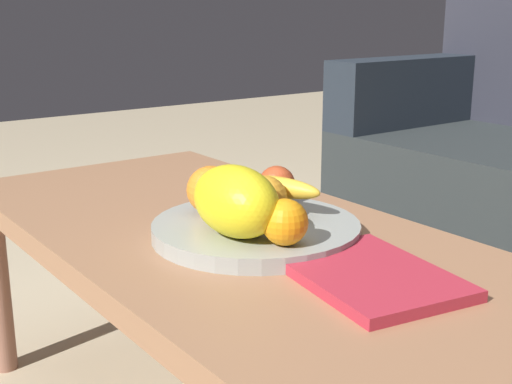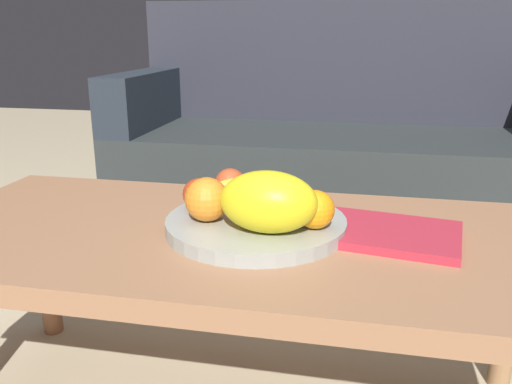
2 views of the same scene
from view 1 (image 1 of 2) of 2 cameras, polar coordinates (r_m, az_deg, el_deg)
The scene contains 10 objects.
coffee_table at distance 1.16m, azimuth -1.65°, elevation -5.47°, with size 1.21×0.55×0.43m.
fruit_bowl at distance 1.11m, azimuth 0.00°, elevation -3.11°, with size 0.33×0.33×0.03m, color #9BA099.
melon_large_front at distance 1.03m, azimuth -1.66°, elevation -0.75°, with size 0.17×0.11×0.11m, color yellow.
orange_front at distance 1.11m, azimuth 0.71°, elevation -0.51°, with size 0.07×0.07×0.07m, color orange.
orange_left at distance 1.15m, azimuth -3.74°, elevation 0.17°, with size 0.08×0.08×0.08m, color orange.
orange_right at distance 1.00m, azimuth 2.38°, elevation -2.49°, with size 0.07×0.07×0.07m, color orange.
apple_front at distance 1.21m, azimuth 1.71°, elevation 0.65°, with size 0.06×0.06×0.06m, color #BB4723.
apple_left at distance 1.21m, azimuth -2.34°, elevation 0.47°, with size 0.06×0.06×0.06m, color #B13919.
banana_bunch at distance 1.15m, azimuth 1.75°, elevation -0.43°, with size 0.15×0.14×0.06m.
magazine at distance 0.95m, azimuth 9.29°, elevation -6.77°, with size 0.25×0.18×0.02m, color #B5293A.
Camera 1 is at (0.89, -0.62, 0.79)m, focal length 48.73 mm.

